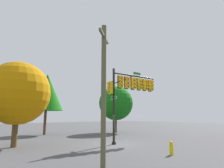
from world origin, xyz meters
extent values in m
plane|color=#484749|center=(0.00, 0.00, 0.00)|extent=(120.00, 120.00, 0.00)
cylinder|color=black|center=(0.00, 0.00, 3.36)|extent=(0.20, 0.20, 6.72)
cylinder|color=black|center=(0.00, 0.00, 0.10)|extent=(0.36, 0.36, 0.20)
cylinder|color=black|center=(2.55, -0.26, 6.31)|extent=(5.11, 0.66, 0.14)
cylinder|color=black|center=(1.15, -0.12, 5.81)|extent=(2.33, 0.32, 1.07)
cube|color=#ECB311|center=(0.78, -0.08, 5.56)|extent=(0.35, 0.39, 1.10)
cube|color=black|center=(0.80, 0.12, 5.56)|extent=(0.44, 0.08, 1.22)
sphere|color=#FF2018|center=(0.76, -0.28, 5.90)|extent=(0.22, 0.22, 0.22)
cylinder|color=#ECB311|center=(0.76, -0.34, 5.95)|extent=(0.24, 0.16, 0.23)
sphere|color=#855607|center=(0.76, -0.28, 5.56)|extent=(0.22, 0.22, 0.22)
cylinder|color=#ECB311|center=(0.76, -0.34, 5.61)|extent=(0.24, 0.16, 0.23)
sphere|color=#0B621E|center=(0.76, -0.28, 5.22)|extent=(0.22, 0.22, 0.22)
cylinder|color=#ECB311|center=(0.76, -0.34, 5.27)|extent=(0.24, 0.16, 0.23)
cube|color=gold|center=(1.57, -0.16, 5.56)|extent=(0.36, 0.40, 1.10)
cube|color=black|center=(1.59, 0.04, 5.56)|extent=(0.44, 0.09, 1.22)
sphere|color=#FF2018|center=(1.54, -0.36, 5.90)|extent=(0.22, 0.22, 0.22)
cylinder|color=gold|center=(1.54, -0.42, 5.95)|extent=(0.25, 0.17, 0.23)
sphere|color=#855607|center=(1.54, -0.36, 5.56)|extent=(0.22, 0.22, 0.22)
cylinder|color=gold|center=(1.54, -0.42, 5.61)|extent=(0.25, 0.17, 0.23)
sphere|color=#0B621E|center=(1.54, -0.36, 5.22)|extent=(0.22, 0.22, 0.22)
cylinder|color=gold|center=(1.54, -0.42, 5.27)|extent=(0.25, 0.17, 0.23)
cube|color=yellow|center=(2.35, -0.24, 5.56)|extent=(0.36, 0.40, 1.10)
cube|color=black|center=(2.38, -0.04, 5.56)|extent=(0.44, 0.09, 1.22)
sphere|color=#FF2018|center=(2.33, -0.44, 5.90)|extent=(0.22, 0.22, 0.22)
cylinder|color=yellow|center=(2.32, -0.50, 5.95)|extent=(0.25, 0.17, 0.23)
sphere|color=#855607|center=(2.33, -0.44, 5.56)|extent=(0.22, 0.22, 0.22)
cylinder|color=yellow|center=(2.32, -0.50, 5.61)|extent=(0.25, 0.17, 0.23)
sphere|color=#0B621E|center=(2.33, -0.44, 5.22)|extent=(0.22, 0.22, 0.22)
cylinder|color=yellow|center=(2.32, -0.50, 5.27)|extent=(0.25, 0.17, 0.23)
cube|color=yellow|center=(3.14, -0.32, 5.56)|extent=(0.36, 0.39, 1.10)
cube|color=black|center=(3.16, -0.12, 5.56)|extent=(0.44, 0.08, 1.22)
sphere|color=#FF2018|center=(3.12, -0.52, 5.90)|extent=(0.22, 0.22, 0.22)
cylinder|color=yellow|center=(3.11, -0.58, 5.95)|extent=(0.24, 0.16, 0.23)
sphere|color=#855607|center=(3.12, -0.52, 5.56)|extent=(0.22, 0.22, 0.22)
cylinder|color=yellow|center=(3.11, -0.58, 5.61)|extent=(0.24, 0.16, 0.23)
sphere|color=#0B621E|center=(3.12, -0.52, 5.22)|extent=(0.22, 0.22, 0.22)
cylinder|color=yellow|center=(3.11, -0.58, 5.27)|extent=(0.24, 0.16, 0.23)
cube|color=yellow|center=(3.92, -0.40, 5.56)|extent=(0.34, 0.38, 1.10)
cube|color=black|center=(3.93, -0.20, 5.56)|extent=(0.44, 0.07, 1.22)
sphere|color=#FF2018|center=(3.91, -0.60, 5.90)|extent=(0.22, 0.22, 0.22)
cylinder|color=yellow|center=(3.90, -0.66, 5.95)|extent=(0.24, 0.16, 0.23)
sphere|color=#855607|center=(3.91, -0.60, 5.56)|extent=(0.22, 0.22, 0.22)
cylinder|color=yellow|center=(3.90, -0.66, 5.61)|extent=(0.24, 0.16, 0.23)
sphere|color=#0B621E|center=(3.91, -0.60, 5.22)|extent=(0.22, 0.22, 0.22)
cylinder|color=yellow|center=(3.90, -0.66, 5.27)|extent=(0.24, 0.16, 0.23)
cube|color=gold|center=(4.71, -0.48, 5.56)|extent=(0.37, 0.40, 1.10)
cube|color=black|center=(4.73, -0.28, 5.56)|extent=(0.44, 0.10, 1.22)
sphere|color=#FF2018|center=(4.68, -0.68, 5.90)|extent=(0.22, 0.22, 0.22)
cylinder|color=gold|center=(4.67, -0.74, 5.95)|extent=(0.25, 0.17, 0.23)
sphere|color=#855607|center=(4.68, -0.68, 5.56)|extent=(0.22, 0.22, 0.22)
cylinder|color=gold|center=(4.67, -0.74, 5.61)|extent=(0.25, 0.17, 0.23)
sphere|color=#0B621E|center=(4.68, -0.68, 5.22)|extent=(0.22, 0.22, 0.22)
cylinder|color=gold|center=(4.67, -0.74, 5.27)|extent=(0.25, 0.17, 0.23)
cube|color=gold|center=(-0.35, 0.04, 4.91)|extent=(0.39, 0.35, 1.10)
cube|color=black|center=(-0.15, 0.02, 4.91)|extent=(0.08, 0.44, 1.22)
sphere|color=#FF2018|center=(-0.55, 0.06, 5.25)|extent=(0.22, 0.22, 0.22)
cylinder|color=gold|center=(-0.61, 0.06, 5.30)|extent=(0.16, 0.24, 0.23)
sphere|color=#855607|center=(-0.55, 0.06, 4.91)|extent=(0.22, 0.22, 0.22)
cylinder|color=gold|center=(-0.61, 0.06, 4.96)|extent=(0.16, 0.24, 0.23)
sphere|color=#0B621E|center=(-0.55, 0.06, 4.57)|extent=(0.22, 0.22, 0.22)
cylinder|color=gold|center=(-0.61, 0.06, 4.62)|extent=(0.16, 0.24, 0.23)
cube|color=white|center=(2.80, -0.29, 6.61)|extent=(0.94, 0.12, 0.26)
cube|color=#207B2C|center=(2.80, -0.29, 6.61)|extent=(0.90, 0.12, 0.22)
cube|color=white|center=(0.00, 0.00, 4.01)|extent=(0.12, 0.94, 0.26)
cube|color=#1F742B|center=(0.00, 0.00, 4.01)|extent=(0.12, 0.90, 0.22)
cylinder|color=brown|center=(-5.24, -5.45, 3.53)|extent=(0.25, 0.25, 7.07)
cube|color=brown|center=(-5.24, -5.45, 6.47)|extent=(1.45, 1.26, 0.12)
cylinder|color=yellow|center=(-0.06, -5.69, 0.33)|extent=(0.24, 0.24, 0.65)
sphere|color=gold|center=(-0.06, -5.69, 0.72)|extent=(0.22, 0.22, 0.22)
cylinder|color=gold|center=(0.09, -5.69, 0.36)|extent=(0.12, 0.10, 0.10)
cylinder|color=brown|center=(-1.59, 12.25, 1.57)|extent=(0.34, 0.34, 3.14)
cone|color=#177313|center=(-1.59, 12.25, 5.62)|extent=(4.47, 4.47, 4.96)
cylinder|color=#533C1F|center=(-7.03, 3.79, 1.04)|extent=(0.43, 0.43, 2.08)
sphere|color=#BE7806|center=(-7.03, 3.79, 4.26)|extent=(5.13, 5.13, 5.13)
cylinder|color=brown|center=(7.90, 8.88, 1.09)|extent=(0.26, 0.26, 2.18)
sphere|color=#156A16|center=(7.90, 8.88, 4.38)|extent=(5.16, 5.16, 5.16)
camera|label=1|loc=(-10.73, -12.77, 2.38)|focal=29.93mm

